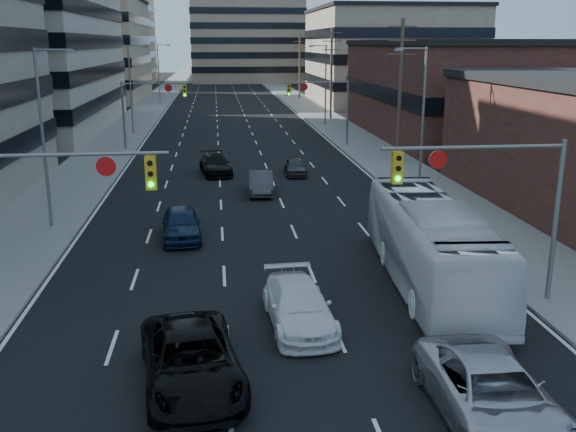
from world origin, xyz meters
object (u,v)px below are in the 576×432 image
(white_van, at_px, (299,306))
(transit_bus, at_px, (430,244))
(black_pickup, at_px, (191,360))
(silver_suv, at_px, (492,394))
(sedan_blue, at_px, (181,223))

(white_van, distance_m, transit_bus, 6.49)
(black_pickup, distance_m, silver_suv, 7.95)
(black_pickup, xyz_separation_m, silver_suv, (7.50, -2.64, 0.02))
(silver_suv, bearing_deg, white_van, 123.73)
(white_van, bearing_deg, silver_suv, -60.08)
(black_pickup, height_order, sedan_blue, black_pickup)
(transit_bus, xyz_separation_m, sedan_blue, (-9.95, 7.28, -0.92))
(sedan_blue, bearing_deg, silver_suv, -67.34)
(white_van, relative_size, transit_bus, 0.41)
(silver_suv, bearing_deg, sedan_blue, 117.44)
(transit_bus, bearing_deg, sedan_blue, 147.93)
(black_pickup, distance_m, transit_bus, 11.31)
(silver_suv, distance_m, sedan_blue, 18.72)
(white_van, bearing_deg, black_pickup, -137.18)
(black_pickup, bearing_deg, transit_bus, 29.10)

